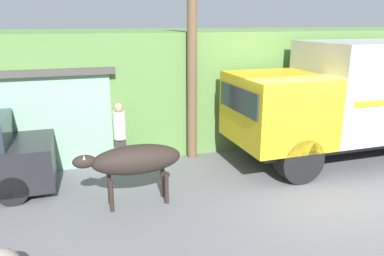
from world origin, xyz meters
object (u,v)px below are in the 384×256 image
at_px(utility_pole, 192,50).
at_px(brown_cow, 135,160).
at_px(cargo_truck, 365,95).
at_px(pedestrian_on_hill, 120,133).

bearing_deg(utility_pole, brown_cow, -130.46).
bearing_deg(cargo_truck, pedestrian_on_hill, 167.26).
distance_m(pedestrian_on_hill, utility_pole, 2.91).
relative_size(brown_cow, pedestrian_on_hill, 1.25).
bearing_deg(brown_cow, pedestrian_on_hill, 94.19).
bearing_deg(brown_cow, utility_pole, 53.25).
height_order(pedestrian_on_hill, utility_pole, utility_pole).
bearing_deg(utility_pole, cargo_truck, -17.96).
xyz_separation_m(cargo_truck, brown_cow, (-6.59, -0.91, -0.81)).
height_order(cargo_truck, pedestrian_on_hill, cargo_truck).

